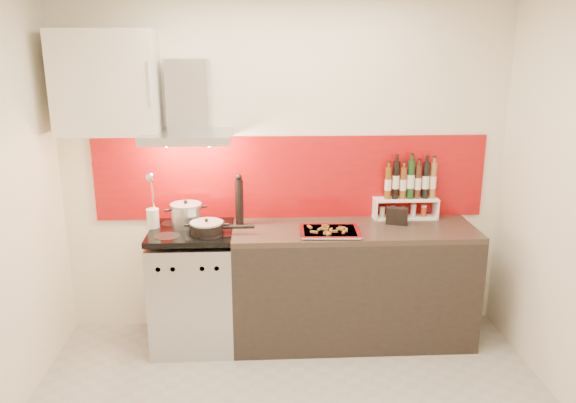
{
  "coord_description": "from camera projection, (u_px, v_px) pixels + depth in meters",
  "views": [
    {
      "loc": [
        -0.2,
        -2.81,
        2.2
      ],
      "look_at": [
        0.0,
        0.95,
        1.15
      ],
      "focal_mm": 35.0,
      "sensor_mm": 36.0,
      "label": 1
    }
  ],
  "objects": [
    {
      "name": "step_shelf",
      "position": [
        409.0,
        192.0,
        4.32
      ],
      "size": [
        0.5,
        0.14,
        0.46
      ],
      "color": "white",
      "rests_on": "counter"
    },
    {
      "name": "backsplash",
      "position": [
        292.0,
        177.0,
        4.32
      ],
      "size": [
        3.0,
        0.02,
        0.64
      ],
      "primitive_type": "cube",
      "color": "#950B08",
      "rests_on": "back_wall"
    },
    {
      "name": "range_hood",
      "position": [
        188.0,
        112.0,
        3.99
      ],
      "size": [
        0.62,
        0.5,
        0.61
      ],
      "color": "#B7B7BA",
      "rests_on": "back_wall"
    },
    {
      "name": "caddy_box",
      "position": [
        397.0,
        217.0,
        4.21
      ],
      "size": [
        0.17,
        0.11,
        0.14
      ],
      "primitive_type": "cube",
      "rotation": [
        0.0,
        0.0,
        -0.32
      ],
      "color": "black",
      "rests_on": "counter"
    },
    {
      "name": "stock_pot",
      "position": [
        186.0,
        215.0,
        4.14
      ],
      "size": [
        0.23,
        0.23,
        0.2
      ],
      "color": "#B7B7BA",
      "rests_on": "range_stove"
    },
    {
      "name": "utensil_jar",
      "position": [
        152.0,
        212.0,
        4.08
      ],
      "size": [
        0.09,
        0.14,
        0.44
      ],
      "color": "silver",
      "rests_on": "range_stove"
    },
    {
      "name": "saute_pan",
      "position": [
        208.0,
        227.0,
        3.98
      ],
      "size": [
        0.46,
        0.24,
        0.11
      ],
      "color": "black",
      "rests_on": "range_stove"
    },
    {
      "name": "counter",
      "position": [
        353.0,
        284.0,
        4.27
      ],
      "size": [
        1.8,
        0.6,
        0.9
      ],
      "color": "black",
      "rests_on": "ground"
    },
    {
      "name": "upper_cabinet",
      "position": [
        107.0,
        83.0,
        3.9
      ],
      "size": [
        0.7,
        0.35,
        0.72
      ],
      "primitive_type": "cube",
      "color": "beige",
      "rests_on": "back_wall"
    },
    {
      "name": "range_stove",
      "position": [
        194.0,
        289.0,
        4.2
      ],
      "size": [
        0.6,
        0.6,
        0.91
      ],
      "color": "#B7B7BA",
      "rests_on": "ground"
    },
    {
      "name": "pepper_mill",
      "position": [
        239.0,
        200.0,
        4.17
      ],
      "size": [
        0.06,
        0.06,
        0.39
      ],
      "color": "black",
      "rests_on": "counter"
    },
    {
      "name": "back_wall",
      "position": [
        285.0,
        167.0,
        4.3
      ],
      "size": [
        3.4,
        0.02,
        2.6
      ],
      "primitive_type": "cube",
      "color": "silver",
      "rests_on": "ground"
    },
    {
      "name": "baking_tray",
      "position": [
        330.0,
        231.0,
        4.02
      ],
      "size": [
        0.44,
        0.35,
        0.03
      ],
      "color": "silver",
      "rests_on": "counter"
    }
  ]
}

